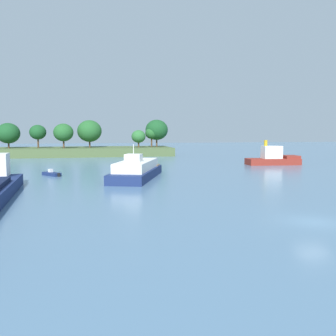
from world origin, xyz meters
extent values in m
plane|color=slate|center=(0.00, 0.00, 0.00)|extent=(400.00, 400.00, 0.00)
cube|color=#4C6038|center=(-22.35, 83.74, 1.16)|extent=(56.10, 17.28, 2.33)
cylinder|color=#513823|center=(-39.19, 83.16, 3.13)|extent=(0.44, 0.44, 1.60)
ellipsoid|color=#194C23|center=(-39.19, 83.16, 6.41)|extent=(6.20, 6.20, 5.58)
cylinder|color=#513823|center=(-31.35, 82.25, 3.61)|extent=(0.44, 0.44, 2.56)
ellipsoid|color=#194C23|center=(-31.35, 82.25, 6.68)|extent=(4.48, 4.48, 4.04)
cylinder|color=#513823|center=(-24.41, 80.22, 3.40)|extent=(0.44, 0.44, 2.14)
ellipsoid|color=#235B28|center=(-24.41, 80.22, 6.61)|extent=(5.37, 5.37, 4.83)
cylinder|color=#513823|center=(-17.47, 83.06, 3.30)|extent=(0.44, 0.44, 1.94)
ellipsoid|color=#235B28|center=(-17.47, 83.06, 7.00)|extent=(6.83, 6.83, 6.15)
cylinder|color=#513823|center=(-3.76, 80.82, 3.10)|extent=(0.44, 0.44, 1.54)
ellipsoid|color=#2D6B33|center=(-3.76, 80.82, 5.47)|extent=(4.02, 4.02, 3.62)
cylinder|color=#513823|center=(0.39, 83.33, 3.62)|extent=(0.44, 0.44, 2.58)
ellipsoid|color=#235B28|center=(0.39, 83.33, 6.41)|extent=(3.75, 3.75, 3.37)
cylinder|color=#513823|center=(2.09, 84.39, 3.52)|extent=(0.44, 0.44, 2.37)
ellipsoid|color=#194C23|center=(2.09, 84.39, 7.37)|extent=(6.66, 6.66, 6.00)
cube|color=navy|center=(-10.13, 29.07, 0.65)|extent=(9.93, 17.27, 1.29)
cube|color=white|center=(-10.13, 29.07, 1.94)|extent=(8.07, 13.58, 1.30)
cube|color=white|center=(-10.79, 27.11, 3.14)|extent=(2.84, 2.98, 1.10)
cube|color=#937551|center=(-7.99, 35.36, 1.37)|extent=(5.09, 4.23, 0.16)
cylinder|color=silver|center=(-10.79, 27.11, 4.39)|extent=(0.10, 0.10, 1.40)
cube|color=maroon|center=(20.11, 46.08, 0.65)|extent=(11.06, 4.72, 1.29)
cube|color=maroon|center=(23.89, 45.83, 1.59)|extent=(3.27, 3.79, 0.60)
cube|color=white|center=(19.81, 46.11, 2.59)|extent=(3.95, 2.85, 2.60)
cylinder|color=gold|center=(18.49, 46.20, 4.49)|extent=(0.70, 0.70, 1.20)
cylinder|color=black|center=(25.60, 45.71, 0.78)|extent=(0.35, 0.72, 0.70)
cube|color=navy|center=(-22.80, 34.85, 0.26)|extent=(3.19, 3.60, 0.53)
cube|color=white|center=(-22.97, 35.07, 0.78)|extent=(0.77, 0.75, 0.50)
cube|color=black|center=(-21.57, 33.30, 0.28)|extent=(0.42, 0.42, 0.56)
camera|label=1|loc=(-16.18, -24.91, 6.83)|focal=39.67mm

